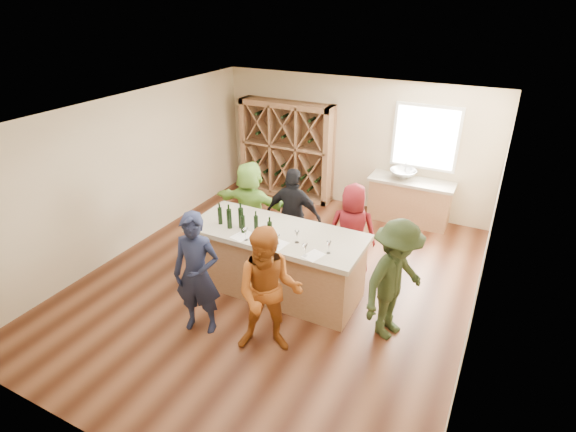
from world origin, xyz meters
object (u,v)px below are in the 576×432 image
at_px(wine_rack, 286,150).
at_px(wine_bottle_c, 241,218).
at_px(person_far_mid, 293,216).
at_px(person_far_right, 352,231).
at_px(person_near_right, 269,292).
at_px(wine_bottle_e, 256,224).
at_px(person_near_left, 197,274).
at_px(wine_bottle_d, 243,224).
at_px(wine_bottle_f, 270,231).
at_px(person_server, 395,281).
at_px(tasting_counter_base, 277,263).
at_px(wine_bottle_a, 220,216).
at_px(sink, 403,174).
at_px(person_far_left, 251,206).
at_px(wine_bottle_b, 229,219).

height_order(wine_rack, wine_bottle_c, wine_rack).
xyz_separation_m(person_far_mid, person_far_right, (1.06, 0.03, -0.05)).
bearing_deg(person_near_right, wine_bottle_e, 104.68).
bearing_deg(person_near_right, person_near_left, 161.80).
height_order(wine_rack, wine_bottle_e, wine_rack).
xyz_separation_m(wine_bottle_d, wine_bottle_f, (0.48, -0.04, 0.01)).
bearing_deg(wine_bottle_f, wine_rack, 113.76).
distance_m(wine_rack, person_server, 5.08).
bearing_deg(tasting_counter_base, wine_bottle_a, -168.20).
bearing_deg(wine_bottle_d, wine_bottle_c, 132.48).
relative_size(wine_bottle_e, person_near_right, 0.15).
relative_size(wine_rack, sink, 4.06).
distance_m(tasting_counter_base, wine_bottle_e, 0.78).
bearing_deg(person_near_right, person_far_right, 58.70).
distance_m(tasting_counter_base, person_far_left, 1.53).
bearing_deg(person_server, person_near_left, 135.43).
bearing_deg(person_far_mid, wine_bottle_a, 55.09).
xyz_separation_m(sink, wine_bottle_e, (-1.34, -3.58, 0.20)).
xyz_separation_m(person_far_right, wine_bottle_f, (-0.82, -1.29, 0.41)).
xyz_separation_m(wine_bottle_c, wine_bottle_f, (0.59, -0.15, -0.01)).
bearing_deg(wine_rack, sink, -1.49).
height_order(tasting_counter_base, wine_bottle_e, wine_bottle_e).
bearing_deg(sink, person_far_left, -132.28).
distance_m(wine_bottle_c, person_far_right, 1.86).
bearing_deg(person_far_left, wine_bottle_c, 111.60).
height_order(person_far_right, person_far_left, person_far_left).
bearing_deg(wine_bottle_e, wine_bottle_a, -178.28).
bearing_deg(wine_bottle_e, person_near_left, -103.86).
height_order(person_near_left, wine_bottle_f, person_near_left).
distance_m(sink, person_near_right, 4.65).
bearing_deg(person_near_left, wine_bottle_b, 83.18).
distance_m(sink, wine_bottle_e, 3.83).
relative_size(wine_bottle_d, person_server, 0.15).
relative_size(sink, person_far_right, 0.33).
relative_size(wine_bottle_d, person_near_right, 0.15).
distance_m(person_server, person_far_left, 3.21).
bearing_deg(tasting_counter_base, sink, 72.31).
bearing_deg(wine_bottle_b, person_far_right, 38.16).
bearing_deg(wine_bottle_d, person_far_right, 43.95).
bearing_deg(person_server, wine_bottle_c, 109.99).
bearing_deg(person_server, person_far_left, 88.95).
distance_m(wine_rack, wine_bottle_d, 3.93).
xyz_separation_m(wine_bottle_d, person_far_left, (-0.66, 1.28, -0.37)).
xyz_separation_m(sink, person_server, (0.80, -3.60, -0.13)).
height_order(person_server, person_far_right, person_server).
bearing_deg(person_near_left, wine_bottle_c, 74.86).
distance_m(wine_bottle_a, wine_bottle_c, 0.36).
xyz_separation_m(tasting_counter_base, person_far_left, (-1.09, 1.02, 0.34)).
distance_m(wine_bottle_a, person_far_right, 2.16).
distance_m(wine_bottle_a, wine_bottle_b, 0.21).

